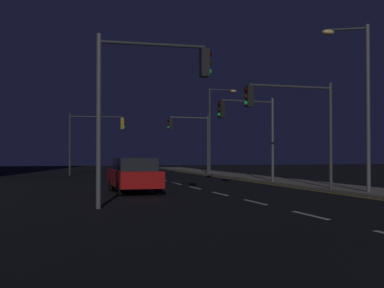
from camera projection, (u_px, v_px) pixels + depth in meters
ground_plane at (216, 193)px, 22.38m from camera, size 112.00×112.00×0.00m
sidewalk_right at (346, 189)px, 24.12m from camera, size 2.83×77.00×0.14m
lane_markings_center at (195, 188)px, 25.76m from camera, size 0.14×50.00×0.01m
lane_edge_line at (271, 185)px, 28.50m from camera, size 0.14×53.00×0.01m
car at (134, 175)px, 22.30m from camera, size 1.90×4.43×1.57m
traffic_light_mid_right at (248, 122)px, 28.80m from camera, size 3.64×0.74×4.88m
traffic_light_mid_left at (95, 131)px, 41.49m from camera, size 4.57×0.52×5.08m
traffic_light_far_left at (190, 132)px, 41.24m from camera, size 3.61×0.55×4.84m
traffic_light_near_left at (148, 87)px, 16.39m from camera, size 3.83×0.35×5.58m
traffic_light_near_right at (292, 112)px, 23.02m from camera, size 4.47×0.38×4.94m
street_lamp_far_end at (214, 121)px, 44.74m from camera, size 2.53×0.51×7.50m
street_lamp_corner at (360, 91)px, 21.42m from camera, size 1.80×1.03×7.12m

